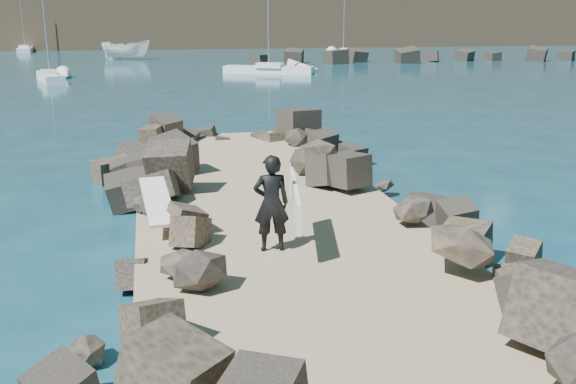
# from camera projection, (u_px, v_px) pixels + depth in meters

# --- Properties ---
(ground) EXTENTS (800.00, 800.00, 0.00)m
(ground) POSITION_uv_depth(u_px,v_px,m) (278.00, 246.00, 14.00)
(ground) COLOR #0F384C
(ground) RESTS_ON ground
(jetty) EXTENTS (6.00, 26.00, 0.60)m
(jetty) POSITION_uv_depth(u_px,v_px,m) (299.00, 267.00, 12.03)
(jetty) COLOR #8C7759
(jetty) RESTS_ON ground
(riprap_left) EXTENTS (2.60, 22.00, 1.00)m
(riprap_left) POSITION_uv_depth(u_px,v_px,m) (141.00, 260.00, 11.86)
(riprap_left) COLOR black
(riprap_left) RESTS_ON ground
(riprap_right) EXTENTS (2.60, 22.00, 1.00)m
(riprap_right) POSITION_uv_depth(u_px,v_px,m) (432.00, 238.00, 13.05)
(riprap_right) COLOR black
(riprap_right) RESTS_ON ground
(breakwater_secondary) EXTENTS (52.00, 4.00, 1.20)m
(breakwater_secondary) POSITION_uv_depth(u_px,v_px,m) (484.00, 56.00, 72.88)
(breakwater_secondary) COLOR black
(breakwater_secondary) RESTS_ON ground
(surfboard_resting) EXTENTS (0.73, 2.19, 0.07)m
(surfboard_resting) POSITION_uv_depth(u_px,v_px,m) (158.00, 206.00, 13.34)
(surfboard_resting) COLOR white
(surfboard_resting) RESTS_ON riprap_left
(boat_imported) EXTENTS (6.15, 3.57, 2.23)m
(boat_imported) POSITION_uv_depth(u_px,v_px,m) (126.00, 50.00, 75.69)
(boat_imported) COLOR white
(boat_imported) RESTS_ON ground
(surfer_with_board) EXTENTS (1.01, 2.25, 1.83)m
(surfer_with_board) POSITION_uv_depth(u_px,v_px,m) (275.00, 203.00, 11.85)
(surfer_with_board) COLOR black
(surfer_with_board) RESTS_ON jetty
(sailboat_c) EXTENTS (7.99, 5.09, 9.58)m
(sailboat_c) POSITION_uv_depth(u_px,v_px,m) (269.00, 70.00, 56.89)
(sailboat_c) COLOR white
(sailboat_c) RESTS_ON ground
(sailboat_e) EXTENTS (2.55, 8.31, 9.75)m
(sailboat_e) POSITION_uv_depth(u_px,v_px,m) (25.00, 50.00, 92.45)
(sailboat_e) COLOR white
(sailboat_e) RESTS_ON ground
(sailboat_d) EXTENTS (2.45, 6.86, 8.14)m
(sailboat_d) POSITION_uv_depth(u_px,v_px,m) (344.00, 53.00, 84.25)
(sailboat_d) COLOR white
(sailboat_d) RESTS_ON ground
(sailboat_f) EXTENTS (1.93, 5.68, 6.88)m
(sailboat_f) POSITION_uv_depth(u_px,v_px,m) (345.00, 44.00, 111.30)
(sailboat_f) COLOR white
(sailboat_f) RESTS_ON ground
(sailboat_a) EXTENTS (2.88, 6.32, 7.54)m
(sailboat_a) POSITION_uv_depth(u_px,v_px,m) (50.00, 77.00, 49.59)
(sailboat_a) COLOR white
(sailboat_a) RESTS_ON ground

